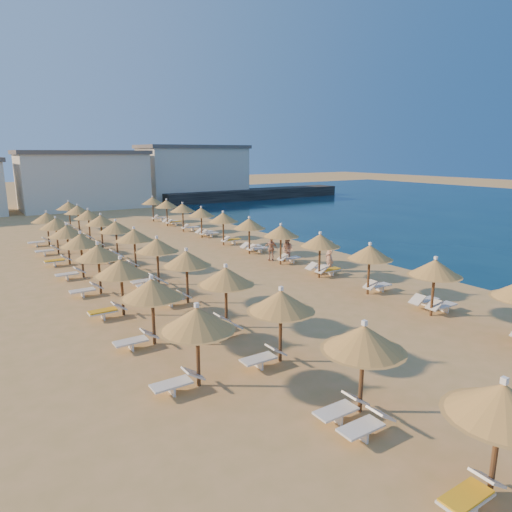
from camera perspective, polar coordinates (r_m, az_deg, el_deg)
ground at (r=22.38m, az=3.30°, el=-5.49°), size 220.00×220.00×0.00m
jetty at (r=71.20m, az=-0.21°, el=7.76°), size 30.03×4.23×1.50m
hotel_blocks at (r=64.12m, az=-19.94°, el=9.09°), size 48.74×10.78×8.10m
parasol_row_east at (r=30.38m, az=1.04°, el=3.54°), size 2.32×43.50×2.68m
parasol_row_west at (r=26.71m, az=-13.72°, el=1.89°), size 2.32×43.50×2.68m
parasol_row_inland at (r=25.88m, az=-20.18°, el=1.12°), size 2.32×28.52×2.68m
loungers at (r=27.85m, az=-8.21°, el=-1.19°), size 14.32×41.74×0.66m
beachgoer_c at (r=30.24m, az=1.85°, el=0.93°), size 0.88×0.98×1.60m
beachgoer_a at (r=27.73m, az=9.15°, el=-0.02°), size 0.63×0.79×1.88m
beachgoer_b at (r=29.75m, az=3.97°, el=0.77°), size 0.92×1.00×1.66m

